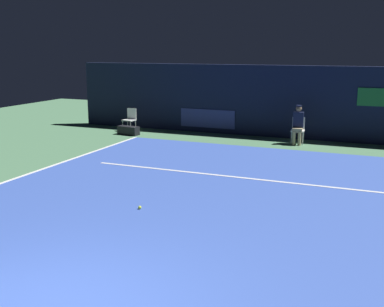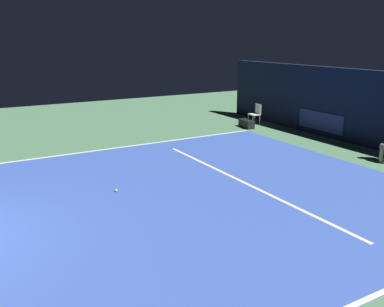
{
  "view_description": "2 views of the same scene",
  "coord_description": "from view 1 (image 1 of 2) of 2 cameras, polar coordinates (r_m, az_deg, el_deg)",
  "views": [
    {
      "loc": [
        3.62,
        -4.23,
        3.23
      ],
      "look_at": [
        -0.67,
        5.99,
        0.78
      ],
      "focal_mm": 45.2,
      "sensor_mm": 36.0,
      "label": 1
    },
    {
      "loc": [
        8.23,
        0.79,
        3.63
      ],
      "look_at": [
        -0.41,
        5.79,
        0.87
      ],
      "focal_mm": 39.07,
      "sensor_mm": 36.0,
      "label": 2
    }
  ],
  "objects": [
    {
      "name": "line_sideline_right",
      "position": [
        13.0,
        -19.65,
        -2.61
      ],
      "size": [
        0.1,
        11.97,
        0.01
      ],
      "primitive_type": "cube",
      "color": "white",
      "rests_on": "court_surface"
    },
    {
      "name": "courtside_chair_near",
      "position": [
        19.1,
        -7.32,
        4.14
      ],
      "size": [
        0.48,
        0.46,
        0.88
      ],
      "color": "white",
      "rests_on": "ground"
    },
    {
      "name": "tennis_ball",
      "position": [
        9.92,
        -6.18,
        -6.34
      ],
      "size": [
        0.07,
        0.07,
        0.07
      ],
      "primitive_type": "sphere",
      "color": "#CCE033",
      "rests_on": "court_surface"
    },
    {
      "name": "line_judge_on_chair",
      "position": [
        16.72,
        12.4,
        3.4
      ],
      "size": [
        0.48,
        0.56,
        1.32
      ],
      "color": "white",
      "rests_on": "ground"
    },
    {
      "name": "court_surface",
      "position": [
        10.41,
        1.24,
        -5.6
      ],
      "size": [
        10.06,
        11.97,
        0.01
      ],
      "primitive_type": "cube",
      "color": "#3856B2",
      "rests_on": "ground"
    },
    {
      "name": "ground_plane",
      "position": [
        10.41,
        1.24,
        -5.63
      ],
      "size": [
        32.25,
        32.25,
        0.0
      ],
      "primitive_type": "plane",
      "color": "#4C7A56"
    },
    {
      "name": "equipment_bag",
      "position": [
        18.35,
        -7.51,
        2.71
      ],
      "size": [
        0.88,
        0.43,
        0.32
      ],
      "primitive_type": "cube",
      "rotation": [
        0.0,
        0.0,
        -0.14
      ],
      "color": "black",
      "rests_on": "ground"
    },
    {
      "name": "line_service",
      "position": [
        12.3,
        4.83,
        -2.75
      ],
      "size": [
        7.85,
        0.1,
        0.01
      ],
      "primitive_type": "cube",
      "color": "white",
      "rests_on": "court_surface"
    },
    {
      "name": "back_wall",
      "position": [
        17.82,
        10.95,
        6.0
      ],
      "size": [
        16.82,
        0.33,
        2.6
      ],
      "color": "#141933",
      "rests_on": "ground"
    }
  ]
}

